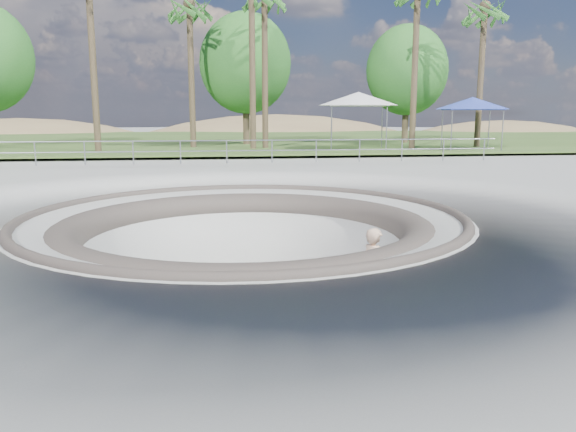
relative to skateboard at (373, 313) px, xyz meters
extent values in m
plane|color=#A9A9A4|center=(-2.58, 1.88, 1.83)|extent=(180.00, 180.00, 0.00)
torus|color=#A9A9A4|center=(-2.58, 1.88, -0.17)|extent=(14.00, 14.00, 4.00)
cylinder|color=#A9A9A4|center=(-2.58, 1.88, -0.12)|extent=(6.60, 6.60, 0.10)
torus|color=#483F3A|center=(-2.58, 1.88, 1.81)|extent=(10.24, 10.24, 0.24)
torus|color=#483F3A|center=(-2.58, 1.88, 1.38)|extent=(8.91, 8.91, 0.81)
cube|color=#375221|center=(-2.58, 35.88, 2.05)|extent=(180.00, 36.00, 0.12)
ellipsoid|color=olive|center=(-24.58, 56.88, -4.61)|extent=(50.40, 36.00, 23.40)
ellipsoid|color=olive|center=(5.42, 61.88, -6.04)|extent=(61.60, 44.00, 28.60)
ellipsoid|color=olive|center=(32.42, 53.88, -3.53)|extent=(42.00, 30.00, 19.50)
cylinder|color=gray|center=(-2.58, 13.88, 3.00)|extent=(25.00, 0.05, 0.05)
cylinder|color=gray|center=(-2.58, 13.88, 2.55)|extent=(25.00, 0.05, 0.05)
cube|color=#93573A|center=(0.00, 0.00, 0.01)|extent=(0.90, 0.41, 0.02)
cylinder|color=#B5B6BA|center=(0.00, 0.00, -0.03)|extent=(0.07, 0.18, 0.04)
cylinder|color=#B5B6BA|center=(0.00, 0.00, -0.03)|extent=(0.07, 0.18, 0.04)
cylinder|color=beige|center=(0.00, 0.00, -0.04)|extent=(0.07, 0.04, 0.07)
cylinder|color=beige|center=(0.00, 0.00, -0.04)|extent=(0.07, 0.04, 0.07)
cylinder|color=beige|center=(0.00, 0.00, -0.04)|extent=(0.07, 0.04, 0.07)
cylinder|color=beige|center=(0.00, 0.00, -0.04)|extent=(0.07, 0.04, 0.07)
imported|color=#D7AC8B|center=(0.00, 0.00, 0.94)|extent=(0.64, 0.78, 1.84)
cylinder|color=gray|center=(3.76, 19.69, 3.31)|extent=(0.06, 0.06, 2.40)
cylinder|color=gray|center=(6.81, 19.69, 3.31)|extent=(0.06, 0.06, 2.40)
cylinder|color=gray|center=(3.76, 22.74, 3.31)|extent=(0.06, 0.06, 2.40)
cylinder|color=gray|center=(6.81, 22.74, 3.31)|extent=(0.06, 0.06, 2.40)
cube|color=white|center=(5.28, 21.21, 4.62)|extent=(3.91, 3.91, 0.08)
cone|color=white|center=(5.28, 21.21, 5.00)|extent=(6.32, 6.32, 0.76)
cylinder|color=gray|center=(10.40, 18.83, 3.20)|extent=(0.06, 0.06, 2.19)
cylinder|color=gray|center=(13.18, 18.83, 3.20)|extent=(0.06, 0.06, 2.19)
cylinder|color=gray|center=(10.40, 21.61, 3.20)|extent=(0.06, 0.06, 2.19)
cylinder|color=gray|center=(13.18, 21.61, 3.20)|extent=(0.06, 0.06, 2.19)
cube|color=#3045B0|center=(11.79, 20.22, 4.39)|extent=(3.56, 3.56, 0.08)
cone|color=#3045B0|center=(11.79, 20.22, 4.74)|extent=(5.76, 5.76, 0.70)
cylinder|color=#4E3D2C|center=(-9.43, 21.46, 6.78)|extent=(0.36, 0.36, 9.57)
cylinder|color=#4E3D2C|center=(-4.29, 24.28, 6.31)|extent=(0.36, 0.36, 8.63)
cylinder|color=#4E3D2C|center=(-0.75, 22.38, 7.89)|extent=(0.36, 0.36, 11.79)
cylinder|color=#4E3D2C|center=(0.06, 23.12, 6.58)|extent=(0.36, 0.36, 9.17)
cylinder|color=#4E3D2C|center=(8.64, 21.30, 6.70)|extent=(0.36, 0.36, 9.41)
cylinder|color=#4E3D2C|center=(13.22, 22.27, 6.28)|extent=(0.36, 0.36, 8.55)
cylinder|color=#4E3D2C|center=(-0.82, 27.14, 4.52)|extent=(0.44, 0.44, 5.04)
ellipsoid|color=#286924|center=(-0.82, 27.14, 7.40)|extent=(6.02, 5.48, 6.57)
cylinder|color=#4E3D2C|center=(10.49, 27.77, 4.39)|extent=(0.44, 0.44, 4.78)
ellipsoid|color=#286924|center=(10.49, 27.77, 7.12)|extent=(5.71, 5.19, 6.23)
camera|label=1|loc=(-3.36, -10.96, 4.19)|focal=35.00mm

